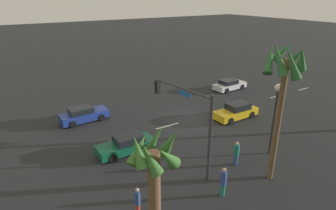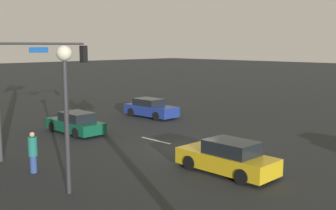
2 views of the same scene
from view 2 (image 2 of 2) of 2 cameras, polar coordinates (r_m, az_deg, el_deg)
name	(u,v)px [view 2 (image 2 of 2)]	position (r m, az deg, el deg)	size (l,w,h in m)	color
ground_plane	(187,148)	(22.31, 2.69, -5.99)	(220.00, 220.00, 0.00)	#232628
lane_stripe_2	(260,165)	(19.64, 12.59, -8.16)	(2.02, 0.14, 0.01)	silver
lane_stripe_3	(156,140)	(24.02, -1.72, -4.93)	(2.43, 0.14, 0.01)	silver
car_0	(76,123)	(26.54, -12.71, -2.50)	(4.41, 1.83, 1.35)	#0F5138
car_2	(151,108)	(31.75, -2.44, -0.49)	(4.49, 1.95, 1.41)	navy
car_3	(228,158)	(18.12, 8.26, -7.27)	(4.51, 1.85, 1.46)	gold
traffic_signal	(33,75)	(21.75, -18.22, 3.95)	(0.92, 5.61, 5.83)	#38383D
streetlamp	(65,90)	(15.32, -14.04, 2.07)	(0.56, 0.56, 5.50)	#2D2D33
pedestrian_1	(33,152)	(18.81, -18.24, -6.15)	(0.46, 0.46, 1.81)	#2D478C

